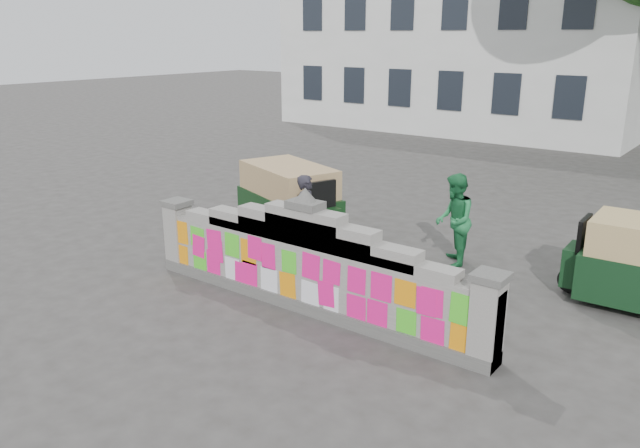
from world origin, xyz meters
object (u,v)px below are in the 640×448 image
Objects in this scene: cyclist_rider at (307,229)px; pedestrian at (454,220)px; rickshaw_left at (291,200)px; cyclist_bike at (308,245)px.

cyclist_rider is 0.87× the size of pedestrian.
rickshaw_left is at bearing -109.02° from pedestrian.
cyclist_bike is 2.80m from pedestrian.
pedestrian is at bearing 28.67° from rickshaw_left.
rickshaw_left reaches higher than cyclist_bike.
cyclist_bike is at bearing -75.98° from pedestrian.
cyclist_bike is 0.98× the size of pedestrian.
cyclist_rider is at bearing -75.98° from pedestrian.
cyclist_bike is 1.12× the size of cyclist_rider.
rickshaw_left is at bearing 29.18° from cyclist_rider.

